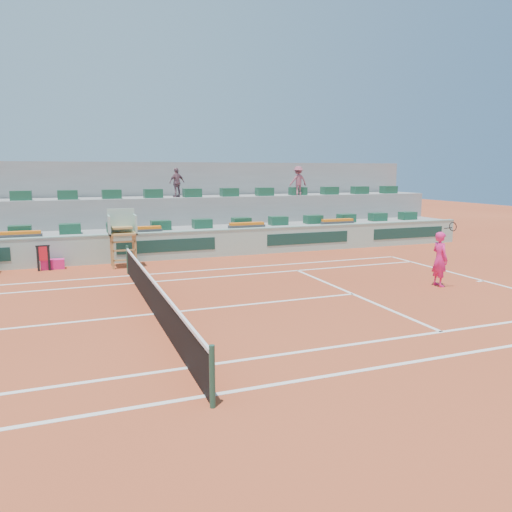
# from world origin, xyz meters

# --- Properties ---
(ground) EXTENTS (90.00, 90.00, 0.00)m
(ground) POSITION_xyz_m (0.00, 0.00, 0.00)
(ground) COLOR #AA4021
(ground) RESTS_ON ground
(seating_tier_lower) EXTENTS (36.00, 4.00, 1.20)m
(seating_tier_lower) POSITION_xyz_m (0.00, 10.70, 0.60)
(seating_tier_lower) COLOR #989896
(seating_tier_lower) RESTS_ON ground
(seating_tier_upper) EXTENTS (36.00, 2.40, 2.60)m
(seating_tier_upper) POSITION_xyz_m (0.00, 12.30, 1.30)
(seating_tier_upper) COLOR #989896
(seating_tier_upper) RESTS_ON ground
(stadium_back_wall) EXTENTS (36.00, 0.40, 4.40)m
(stadium_back_wall) POSITION_xyz_m (0.00, 13.90, 2.20)
(stadium_back_wall) COLOR #989896
(stadium_back_wall) RESTS_ON ground
(player_bag) EXTENTS (0.90, 0.40, 0.40)m
(player_bag) POSITION_xyz_m (-2.75, 7.95, 0.20)
(player_bag) COLOR #F8207D
(player_bag) RESTS_ON ground
(spectator_mid) EXTENTS (0.94, 0.65, 1.49)m
(spectator_mid) POSITION_xyz_m (3.26, 11.90, 3.34)
(spectator_mid) COLOR #7C5260
(spectator_mid) RESTS_ON seating_tier_upper
(spectator_right) EXTENTS (1.06, 0.66, 1.59)m
(spectator_right) POSITION_xyz_m (9.90, 11.47, 3.39)
(spectator_right) COLOR #9B4D5E
(spectator_right) RESTS_ON seating_tier_upper
(court_lines) EXTENTS (23.89, 11.09, 0.01)m
(court_lines) POSITION_xyz_m (0.00, 0.00, 0.01)
(court_lines) COLOR white
(court_lines) RESTS_ON ground
(tennis_net) EXTENTS (0.10, 11.97, 1.10)m
(tennis_net) POSITION_xyz_m (0.00, 0.00, 0.53)
(tennis_net) COLOR black
(tennis_net) RESTS_ON ground
(advertising_hoarding) EXTENTS (36.00, 0.34, 1.26)m
(advertising_hoarding) POSITION_xyz_m (0.02, 8.50, 0.63)
(advertising_hoarding) COLOR #9BC3B2
(advertising_hoarding) RESTS_ON ground
(umpire_chair) EXTENTS (1.10, 0.90, 2.40)m
(umpire_chair) POSITION_xyz_m (0.00, 7.50, 1.54)
(umpire_chair) COLOR #A1783D
(umpire_chair) RESTS_ON ground
(seat_row_lower) EXTENTS (32.90, 0.60, 0.44)m
(seat_row_lower) POSITION_xyz_m (0.00, 9.80, 1.42)
(seat_row_lower) COLOR #194D33
(seat_row_lower) RESTS_ON seating_tier_lower
(seat_row_upper) EXTENTS (32.90, 0.60, 0.44)m
(seat_row_upper) POSITION_xyz_m (0.00, 11.70, 2.82)
(seat_row_upper) COLOR #194D33
(seat_row_upper) RESTS_ON seating_tier_upper
(flower_planters) EXTENTS (26.80, 0.36, 0.28)m
(flower_planters) POSITION_xyz_m (-1.50, 9.00, 1.33)
(flower_planters) COLOR #444444
(flower_planters) RESTS_ON seating_tier_lower
(towel_rack) EXTENTS (0.53, 0.09, 1.03)m
(towel_rack) POSITION_xyz_m (-3.07, 7.70, 0.60)
(towel_rack) COLOR black
(towel_rack) RESTS_ON ground
(tennis_player) EXTENTS (0.49, 0.92, 2.28)m
(tennis_player) POSITION_xyz_m (9.80, -0.04, 0.95)
(tennis_player) COLOR #F8207D
(tennis_player) RESTS_ON ground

